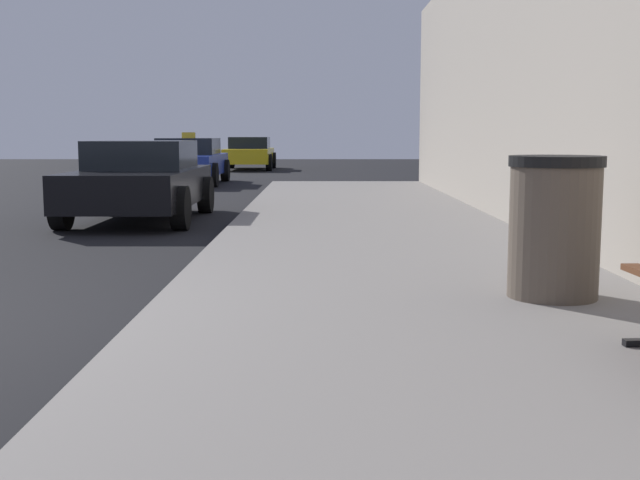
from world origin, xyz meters
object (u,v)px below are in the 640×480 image
car_black (137,180)px  car_yellow (246,153)px  car_blue (185,161)px  trash_bin (551,226)px

car_black → car_yellow: size_ratio=0.98×
car_black → car_blue: size_ratio=0.96×
trash_bin → car_blue: (-5.42, 16.44, -0.04)m
car_yellow → trash_bin: bearing=100.0°
car_black → car_yellow: bearing=-90.3°
trash_bin → car_blue: car_blue is taller
car_blue → car_yellow: bearing=-95.4°
trash_bin → car_blue: 17.31m
trash_bin → car_black: car_black is taller
trash_bin → car_yellow: size_ratio=0.26×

